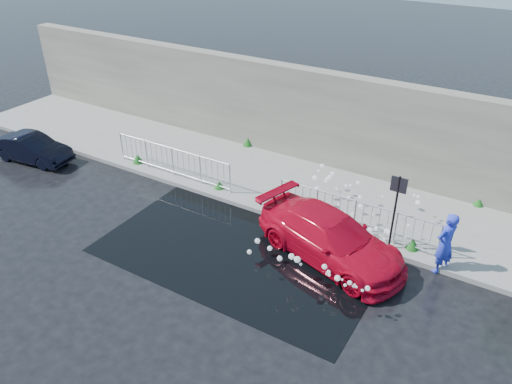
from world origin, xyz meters
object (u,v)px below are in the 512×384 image
at_px(dark_car, 32,148).
at_px(sign_post, 396,201).
at_px(red_car, 331,238).
at_px(person, 445,243).

bearing_deg(dark_car, sign_post, -91.55).
xyz_separation_m(sign_post, red_car, (-1.38, -1.11, -1.05)).
xyz_separation_m(red_car, person, (2.88, 1.01, 0.26)).
height_order(sign_post, person, sign_post).
xyz_separation_m(dark_car, person, (15.31, 1.36, 0.40)).
height_order(sign_post, dark_car, sign_post).
relative_size(red_car, person, 2.49).
bearing_deg(red_car, person, -53.98).
height_order(red_car, person, person).
bearing_deg(sign_post, red_car, -141.17).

